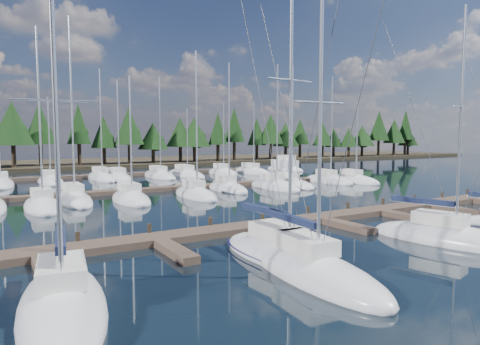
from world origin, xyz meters
TOP-DOWN VIEW (x-y plane):
  - ground at (0.00, 30.00)m, footprint 260.00×260.00m
  - far_shore at (0.00, 90.00)m, footprint 220.00×30.00m
  - main_dock at (0.00, 17.36)m, footprint 44.00×6.13m
  - back_docks at (0.00, 49.58)m, footprint 50.00×21.80m
  - front_sailboat_0 at (-18.06, 10.34)m, footprint 4.11×9.15m
  - front_sailboat_1 at (-7.82, 11.56)m, footprint 3.64×9.16m
  - front_sailboat_2 at (-8.24, 9.01)m, footprint 3.49×9.61m
  - front_sailboat_3 at (2.11, 9.45)m, footprint 4.67×9.10m
  - back_sailboat_rows at (-0.21, 44.82)m, footprint 43.74×32.29m
  - motor_yacht_right at (25.50, 55.63)m, footprint 3.72×9.06m
  - tree_line at (-1.16, 80.24)m, footprint 185.52×11.85m

SIDE VIEW (x-z plane):
  - ground at x=0.00m, z-range 0.00..0.00m
  - back_docks at x=0.00m, z-range 0.00..0.40m
  - main_dock at x=0.00m, z-range -0.25..0.65m
  - back_sailboat_rows at x=-0.21m, z-range -8.40..8.93m
  - front_sailboat_0 at x=-18.06m, z-range -6.21..6.77m
  - front_sailboat_2 at x=-8.24m, z-range -6.44..7.00m
  - front_sailboat_1 at x=-7.82m, z-range -7.54..8.12m
  - front_sailboat_3 at x=2.11m, z-range -6.62..7.20m
  - far_shore at x=0.00m, z-range 0.00..0.60m
  - motor_yacht_right at x=25.50m, z-range -1.72..2.70m
  - tree_line at x=-1.16m, z-range 0.46..13.85m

